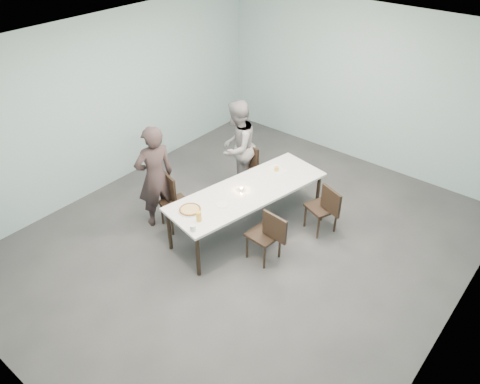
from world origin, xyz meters
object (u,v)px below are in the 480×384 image
Objects in this scene: diner_far at (237,147)px; tealight at (242,189)px; chair_far_left at (254,166)px; amber_tumbler at (276,169)px; beer_glass at (199,216)px; chair_far_right at (325,206)px; water_tumbler at (193,228)px; diner_near at (155,177)px; pizza at (190,210)px; chair_near_right at (268,233)px; side_plate at (222,204)px; chair_near_left at (173,198)px; table at (248,193)px.

tealight is (0.82, -0.89, -0.07)m from diner_far.
chair_far_left is 15.54× the size of tealight.
amber_tumbler is (0.63, -0.22, 0.29)m from chair_far_left.
tealight is at bearing 91.50° from beer_glass.
chair_far_right is at bearing 73.06° from diner_far.
water_tumbler is at bearing 85.41° from chair_far_right.
diner_near is 0.96m from pizza.
beer_glass is 2.68× the size of tealight.
diner_far reaches higher than chair_near_right.
diner_far is at bearing 121.98° from side_plate.
diner_near is at bearing -25.79° from diner_far.
diner_near is at bearing 168.76° from pizza.
diner_far is 4.96× the size of pizza.
diner_far is at bearing 17.51° from chair_far_right.
beer_glass is at bearing -6.61° from chair_near_left.
chair_far_left and chair_near_right have the same top height.
table is 1.58× the size of diner_near.
table is 0.82m from chair_near_right.
amber_tumbler reaches higher than table.
tealight is at bearing 95.42° from water_tumbler.
chair_near_left is 1.10m from beer_glass.
chair_near_right is at bearing -23.01° from tealight.
diner_far is at bearing 100.87° from chair_near_left.
beer_glass is (0.85, -1.85, -0.02)m from diner_far.
beer_glass is at bearing 11.21° from diner_far.
water_tumbler is 1.61× the size of tealight.
water_tumbler reaches higher than pizza.
chair_near_right is 1.00× the size of chair_far_right.
chair_far_left is 2.56× the size of pizza.
chair_far_right is 1.91m from diner_far.
chair_near_left and chair_far_right have the same top height.
chair_far_right is 2.56× the size of pizza.
chair_near_right is 0.50× the size of diner_near.
side_plate is (0.97, 0.10, 0.25)m from chair_near_left.
chair_far_left is at bearing 111.16° from side_plate.
amber_tumbler is at bearing -54.24° from chair_near_right.
beer_glass is (-0.73, -0.65, 0.32)m from chair_near_right.
diner_far is (0.35, 1.58, -0.02)m from diner_near.
diner_near is 30.81× the size of tealight.
tealight is (-1.05, -0.77, 0.27)m from chair_far_right.
diner_far reaches higher than beer_glass.
table is 18.17× the size of beer_glass.
chair_near_left is 2.56× the size of pizza.
chair_far_left reaches higher than amber_tumbler.
pizza is 0.28m from beer_glass.
table is 3.13× the size of chair_far_left.
tealight is at bearing 74.77° from pizza.
table is 1.05m from beer_glass.
diner_near is 5.07× the size of pizza.
tealight is (-0.76, 0.32, 0.27)m from chair_near_right.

